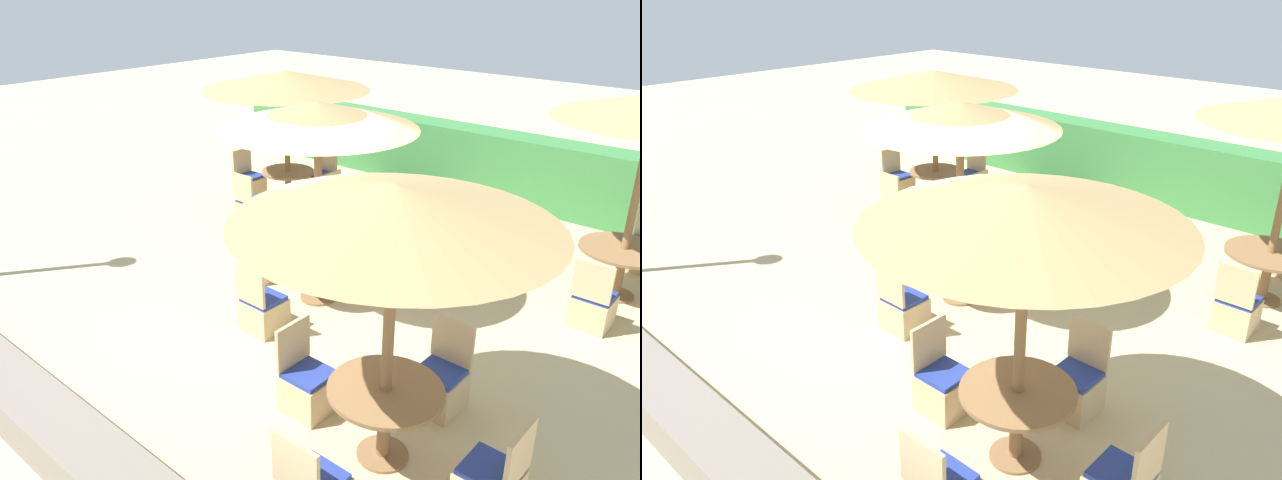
{
  "view_description": "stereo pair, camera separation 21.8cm",
  "coord_description": "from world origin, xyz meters",
  "views": [
    {
      "loc": [
        4.8,
        -4.94,
        4.12
      ],
      "look_at": [
        0.0,
        0.6,
        0.9
      ],
      "focal_mm": 35.0,
      "sensor_mm": 36.0,
      "label": 1
    },
    {
      "loc": [
        4.96,
        -4.79,
        4.12
      ],
      "look_at": [
        0.0,
        0.6,
        0.9
      ],
      "focal_mm": 35.0,
      "sensor_mm": 36.0,
      "label": 2
    }
  ],
  "objects": [
    {
      "name": "patio_chair_back_left_west",
      "position": [
        -3.75,
        2.85,
        0.26
      ],
      "size": [
        0.46,
        0.46,
        0.93
      ],
      "rotation": [
        0.0,
        0.0,
        -1.57
      ],
      "color": "tan",
      "rests_on": "ground_plane"
    },
    {
      "name": "round_table_back_right",
      "position": [
        2.94,
        3.37,
        0.57
      ],
      "size": [
        1.15,
        1.15,
        0.71
      ],
      "color": "olive",
      "rests_on": "ground_plane"
    },
    {
      "name": "patio_chair_front_right_west",
      "position": [
        1.35,
        -1.15,
        0.26
      ],
      "size": [
        0.46,
        0.46,
        0.93
      ],
      "rotation": [
        0.0,
        0.0,
        -1.57
      ],
      "color": "tan",
      "rests_on": "ground_plane"
    },
    {
      "name": "round_table_center",
      "position": [
        -0.08,
        0.65,
        0.6
      ],
      "size": [
        1.07,
        1.07,
        0.76
      ],
      "color": "olive",
      "rests_on": "ground_plane"
    },
    {
      "name": "patio_chair_front_right_north",
      "position": [
        2.34,
        -0.26,
        0.26
      ],
      "size": [
        0.46,
        0.46,
        0.93
      ],
      "rotation": [
        0.0,
        0.0,
        3.14
      ],
      "color": "tan",
      "rests_on": "ground_plane"
    },
    {
      "name": "patio_chair_center_west",
      "position": [
        -1.11,
        0.65,
        0.26
      ],
      "size": [
        0.46,
        0.46,
        0.93
      ],
      "rotation": [
        0.0,
        0.0,
        -1.57
      ],
      "color": "tan",
      "rests_on": "ground_plane"
    },
    {
      "name": "hedge_row",
      "position": [
        0.0,
        5.95,
        0.64
      ],
      "size": [
        13.0,
        0.7,
        1.28
      ],
      "primitive_type": "cube",
      "color": "#387A3D",
      "rests_on": "ground_plane"
    },
    {
      "name": "patio_chair_back_right_south",
      "position": [
        2.95,
        2.34,
        0.26
      ],
      "size": [
        0.46,
        0.46,
        0.93
      ],
      "color": "tan",
      "rests_on": "ground_plane"
    },
    {
      "name": "patio_chair_back_left_east",
      "position": [
        -1.87,
        2.84,
        0.26
      ],
      "size": [
        0.46,
        0.46,
        0.93
      ],
      "rotation": [
        0.0,
        0.0,
        1.57
      ],
      "color": "tan",
      "rests_on": "ground_plane"
    },
    {
      "name": "round_table_front_right",
      "position": [
        2.32,
        -1.2,
        0.58
      ],
      "size": [
        1.04,
        1.04,
        0.75
      ],
      "color": "olive",
      "rests_on": "ground_plane"
    },
    {
      "name": "patio_chair_back_left_south",
      "position": [
        -2.72,
        1.94,
        0.26
      ],
      "size": [
        0.46,
        0.46,
        0.93
      ],
      "color": "tan",
      "rests_on": "ground_plane"
    },
    {
      "name": "parasol_front_right",
      "position": [
        2.32,
        -1.2,
        2.45
      ],
      "size": [
        2.62,
        2.62,
        2.62
      ],
      "color": "olive",
      "rests_on": "ground_plane"
    },
    {
      "name": "patio_chair_center_south",
      "position": [
        -0.07,
        -0.39,
        0.26
      ],
      "size": [
        0.46,
        0.46,
        0.93
      ],
      "color": "tan",
      "rests_on": "ground_plane"
    },
    {
      "name": "patio_chair_back_left_north",
      "position": [
        -2.8,
        3.87,
        0.26
      ],
      "size": [
        0.46,
        0.46,
        0.93
      ],
      "rotation": [
        0.0,
        0.0,
        3.14
      ],
      "color": "tan",
      "rests_on": "ground_plane"
    },
    {
      "name": "parasol_center",
      "position": [
        -0.08,
        0.65,
        2.48
      ],
      "size": [
        2.47,
        2.47,
        2.66
      ],
      "color": "olive",
      "rests_on": "ground_plane"
    },
    {
      "name": "ground_plane",
      "position": [
        0.0,
        0.0,
        0.0
      ],
      "size": [
        40.0,
        40.0,
        0.0
      ],
      "primitive_type": "plane",
      "color": "#C6B284"
    },
    {
      "name": "round_table_back_left",
      "position": [
        -2.75,
        2.88,
        0.55
      ],
      "size": [
        0.95,
        0.95,
        0.73
      ],
      "color": "olive",
      "rests_on": "ground_plane"
    },
    {
      "name": "parasol_back_left",
      "position": [
        -2.75,
        2.88,
        2.34
      ],
      "size": [
        2.91,
        2.91,
        2.51
      ],
      "color": "olive",
      "rests_on": "ground_plane"
    },
    {
      "name": "stone_border",
      "position": [
        0.0,
        -3.12,
        0.22
      ],
      "size": [
        10.0,
        0.56,
        0.44
      ],
      "primitive_type": "cube",
      "color": "slate",
      "rests_on": "ground_plane"
    }
  ]
}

